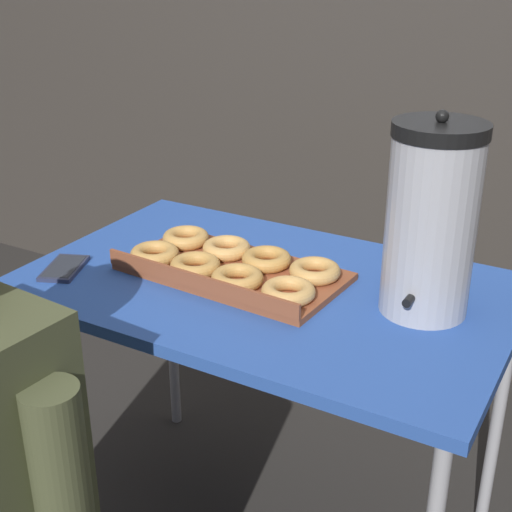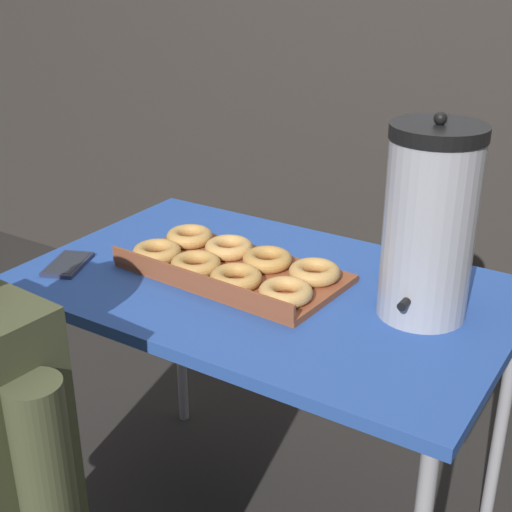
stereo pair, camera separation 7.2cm
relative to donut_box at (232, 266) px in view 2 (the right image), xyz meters
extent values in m
cube|color=#2D56B2|center=(0.09, 0.01, -0.04)|extent=(1.10, 0.69, 0.03)
cylinder|color=#ADADB2|center=(-0.42, -0.29, -0.42)|extent=(0.03, 0.03, 0.74)
cylinder|color=#ADADB2|center=(-0.42, 0.31, -0.42)|extent=(0.03, 0.03, 0.74)
cylinder|color=#ADADB2|center=(0.59, 0.31, -0.42)|extent=(0.03, 0.03, 0.74)
cube|color=brown|center=(0.00, 0.00, -0.02)|extent=(0.53, 0.30, 0.02)
cube|color=brown|center=(-0.01, -0.13, 0.01)|extent=(0.51, 0.04, 0.04)
torus|color=tan|center=(-0.19, -0.05, 0.01)|extent=(0.12, 0.12, 0.03)
torus|color=tan|center=(-0.06, -0.05, 0.01)|extent=(0.13, 0.13, 0.03)
torus|color=tan|center=(0.05, -0.06, 0.01)|extent=(0.15, 0.15, 0.03)
torus|color=#E0A85B|center=(0.18, -0.07, 0.01)|extent=(0.12, 0.12, 0.03)
torus|color=tan|center=(-0.18, 0.07, 0.01)|extent=(0.16, 0.16, 0.03)
torus|color=#E1A95D|center=(-0.05, 0.07, 0.01)|extent=(0.16, 0.16, 0.03)
torus|color=#CE9649|center=(0.06, 0.06, 0.01)|extent=(0.13, 0.13, 0.03)
torus|color=#DBA357|center=(0.19, 0.06, 0.01)|extent=(0.16, 0.16, 0.03)
cylinder|color=#B7B7BC|center=(0.44, 0.06, 0.16)|extent=(0.18, 0.18, 0.37)
cylinder|color=black|center=(0.44, 0.06, 0.36)|extent=(0.19, 0.19, 0.03)
sphere|color=black|center=(0.44, 0.06, 0.39)|extent=(0.03, 0.03, 0.03)
cylinder|color=black|center=(0.44, -0.04, 0.04)|extent=(0.02, 0.05, 0.02)
cube|color=#2D334C|center=(-0.36, -0.17, -0.02)|extent=(0.13, 0.16, 0.01)
cube|color=#2D333D|center=(-0.36, -0.17, -0.01)|extent=(0.11, 0.14, 0.00)
cylinder|color=#4C5133|center=(0.10, -0.67, -0.12)|extent=(0.09, 0.09, 0.42)
camera|label=1|loc=(0.79, -1.28, 0.69)|focal=50.00mm
camera|label=2|loc=(0.86, -1.24, 0.69)|focal=50.00mm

